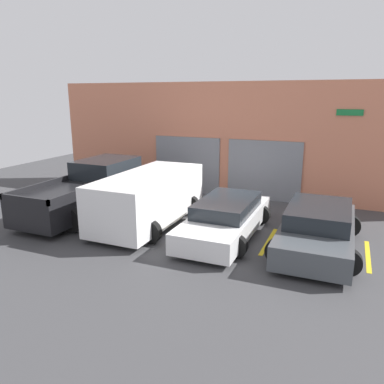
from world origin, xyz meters
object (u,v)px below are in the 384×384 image
(pickup_truck, at_px, (89,190))
(sedan_white, at_px, (226,218))
(sedan_side, at_px, (318,228))
(van_right, at_px, (149,197))

(pickup_truck, distance_m, sedan_white, 5.30)
(sedan_side, xyz_separation_m, van_right, (-5.28, -0.02, 0.33))
(sedan_side, bearing_deg, pickup_truck, 178.03)
(pickup_truck, bearing_deg, sedan_side, -1.97)
(sedan_white, relative_size, van_right, 0.99)
(pickup_truck, relative_size, sedan_side, 1.17)
(sedan_side, bearing_deg, sedan_white, 180.00)
(pickup_truck, distance_m, sedan_side, 7.93)
(sedan_side, bearing_deg, van_right, -179.75)
(sedan_white, bearing_deg, pickup_truck, 177.05)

